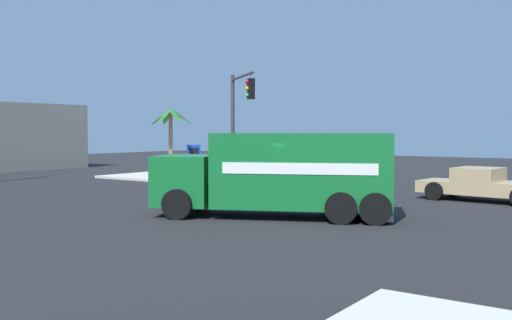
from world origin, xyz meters
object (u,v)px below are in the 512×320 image
delivery_truck (281,173)px  vending_machine_red (194,159)px  traffic_light_primary (239,112)px  pickup_tan (483,184)px  palm_tree_far (171,129)px

delivery_truck → vending_machine_red: (12.96, 15.32, -0.41)m
traffic_light_primary → pickup_tan: traffic_light_primary is taller
vending_machine_red → pickup_tan: bearing=-102.7°
delivery_truck → traffic_light_primary: bearing=45.4°
palm_tree_far → traffic_light_primary: bearing=-117.1°
delivery_truck → pickup_tan: (8.52, -4.45, -0.75)m
vending_machine_red → palm_tree_far: bearing=156.1°
traffic_light_primary → vending_machine_red: bearing=53.9°
delivery_truck → vending_machine_red: delivery_truck is taller
delivery_truck → pickup_tan: 9.65m
pickup_tan → traffic_light_primary: bearing=98.4°
pickup_tan → palm_tree_far: size_ratio=1.27×
traffic_light_primary → pickup_tan: 11.94m
pickup_tan → palm_tree_far: 20.77m
delivery_truck → traffic_light_primary: (6.85, 6.94, 2.40)m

